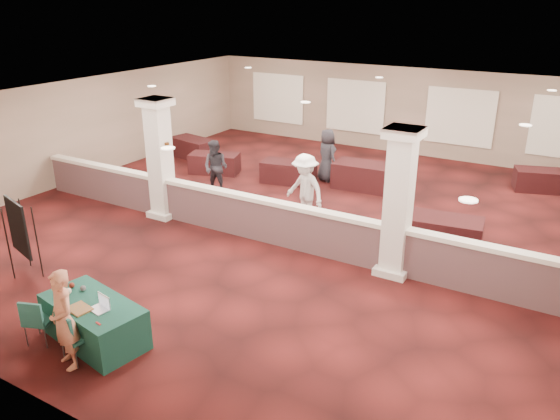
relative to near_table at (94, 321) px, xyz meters
The scene contains 32 objects.
ground 6.54m from the near_table, 84.54° to the left, with size 16.00×16.00×0.00m, color #4E1413.
wall_back 14.57m from the near_table, 87.55° to the left, with size 16.00×0.04×3.20m, color #7D6C56.
wall_front 2.04m from the near_table, 67.50° to the right, with size 16.00×0.04×3.20m, color #7D6C56.
wall_left 9.91m from the near_table, 138.62° to the left, with size 0.04×16.00×3.20m, color #7D6C56.
ceiling 7.12m from the near_table, 84.54° to the left, with size 16.00×16.00×0.02m, color white.
partition_wall 5.04m from the near_table, 82.92° to the left, with size 15.60×0.28×1.10m.
column_left 5.91m from the near_table, 119.93° to the left, with size 0.72×0.72×3.20m.
column_right 6.30m from the near_table, 54.09° to the left, with size 0.72×0.72×3.20m.
sconce_left 6.13m from the near_table, 122.28° to the left, with size 0.12×0.12×0.18m.
sconce_right 5.87m from the near_table, 117.46° to the left, with size 0.12×0.12×0.18m.
near_table is the anchor object (origin of this frame).
conf_chair_main 0.64m from the near_table, 72.97° to the right, with size 0.52×0.52×0.92m.
conf_chair_side 0.95m from the near_table, 142.02° to the right, with size 0.56×0.56×0.87m.
easel_board 3.37m from the near_table, 163.79° to the left, with size 0.97×0.58×1.70m.
woman 0.86m from the near_table, 76.19° to the right, with size 0.61×0.41×1.69m, color #D16F5A.
far_table_front_left 9.72m from the near_table, 114.58° to the left, with size 1.63×0.81×0.66m, color black.
far_table_front_center 9.31m from the near_table, 98.51° to the left, with size 1.68×0.84×0.68m, color black.
far_table_front_right 7.96m from the near_table, 58.69° to the left, with size 1.87×0.93×0.76m, color black.
far_table_back_left 11.57m from the near_table, 120.54° to the left, with size 1.75×0.87×0.71m, color black.
far_table_back_center 9.95m from the near_table, 84.30° to the left, with size 1.97×0.99×0.80m, color black.
far_table_back_right 13.73m from the near_table, 65.28° to the left, with size 1.63×0.81×0.66m, color black.
attendee_a 7.72m from the near_table, 110.87° to the left, with size 0.78×0.44×1.63m, color black.
attendee_b 6.56m from the near_table, 84.30° to the left, with size 1.20×0.55×1.87m, color #BCBBB7.
attendee_d 10.02m from the near_table, 92.35° to the left, with size 0.83×0.45×1.69m, color black.
laptop_base 0.49m from the near_table, 19.52° to the right, with size 0.34×0.23×0.02m, color silver.
laptop_screen 0.59m from the near_table, ahead, with size 0.34×0.01×0.22m, color silver.
screen_glow 0.58m from the near_table, ahead, with size 0.31×0.00×0.19m, color silver.
knitting 0.47m from the near_table, 88.75° to the right, with size 0.41×0.31×0.03m, color #B66E1D.
yarn_cream 0.71m from the near_table, behind, with size 0.11×0.11×0.11m, color #ECE3C2.
yarn_red 0.83m from the near_table, 165.85° to the left, with size 0.10×0.10×0.10m, color #5D1A12.
yarn_grey 0.64m from the near_table, 155.01° to the left, with size 0.11×0.11×0.11m, color #4A4B4F.
scissors 0.81m from the near_table, 33.36° to the right, with size 0.12×0.03×0.01m, color #B11214.
Camera 1 is at (6.22, -11.81, 5.60)m, focal length 35.00 mm.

